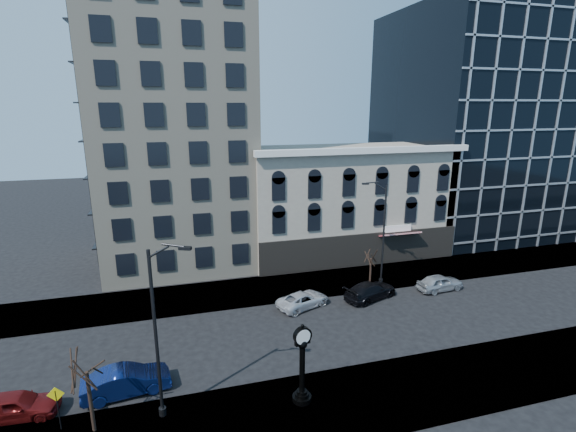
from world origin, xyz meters
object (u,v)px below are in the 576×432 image
object	(u,v)px
warning_sign	(57,401)
car_near_b	(126,381)
street_lamp_near	(165,287)
car_near_a	(16,405)
street_clock	(302,367)

from	to	relation	value
warning_sign	car_near_b	size ratio (longest dim) A/B	0.51
street_lamp_near	car_near_a	distance (m)	11.11
street_clock	car_near_a	world-z (taller)	street_clock
car_near_a	street_clock	bearing A→B (deg)	-97.40
warning_sign	car_near_a	xyz separation A→B (m)	(-2.53, 1.74, -1.11)
car_near_a	car_near_b	xyz separation A→B (m)	(5.59, 0.51, 0.07)
car_near_a	car_near_b	size ratio (longest dim) A/B	0.88
street_lamp_near	car_near_a	world-z (taller)	street_lamp_near
street_clock	car_near_b	bearing A→B (deg)	147.46
warning_sign	car_near_a	distance (m)	3.26
street_lamp_near	car_near_b	bearing A→B (deg)	156.71
car_near_a	warning_sign	bearing A→B (deg)	-120.76
car_near_b	car_near_a	bearing A→B (deg)	87.77
street_clock	car_near_a	xyz separation A→B (m)	(-15.28, 3.01, -1.56)
street_clock	car_near_b	world-z (taller)	street_clock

